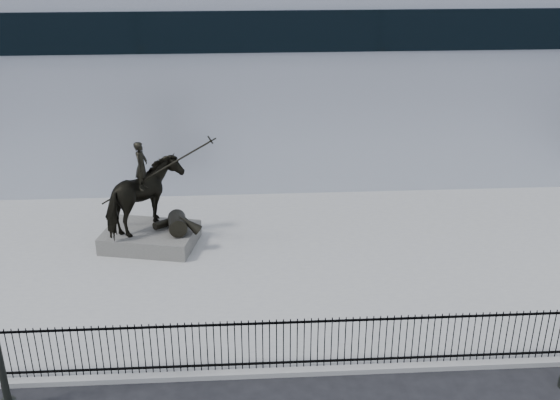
{
  "coord_description": "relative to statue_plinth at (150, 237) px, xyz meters",
  "views": [
    {
      "loc": [
        -1.15,
        -12.83,
        11.15
      ],
      "look_at": [
        0.0,
        6.0,
        2.91
      ],
      "focal_mm": 42.0,
      "sensor_mm": 36.0,
      "label": 1
    }
  ],
  "objects": [
    {
      "name": "statue_plinth",
      "position": [
        0.0,
        0.0,
        0.0
      ],
      "size": [
        3.61,
        2.84,
        0.6
      ],
      "primitive_type": "cube",
      "rotation": [
        0.0,
        0.0,
        -0.21
      ],
      "color": "#504E49",
      "rests_on": "plaza"
    },
    {
      "name": "building",
      "position": [
        4.54,
        11.46,
        4.05
      ],
      "size": [
        44.0,
        14.0,
        9.0
      ],
      "primitive_type": "cube",
      "color": "#B3B8C3",
      "rests_on": "ground"
    },
    {
      "name": "plaza",
      "position": [
        4.54,
        -1.54,
        -0.38
      ],
      "size": [
        30.0,
        12.0,
        0.15
      ],
      "primitive_type": "cube",
      "color": "gray",
      "rests_on": "ground"
    },
    {
      "name": "equestrian_statue",
      "position": [
        0.06,
        -0.01,
        1.56
      ],
      "size": [
        4.04,
        2.94,
        3.49
      ],
      "rotation": [
        0.0,
        0.0,
        -0.21
      ],
      "color": "black",
      "rests_on": "statue_plinth"
    },
    {
      "name": "picket_fence",
      "position": [
        4.54,
        -7.29,
        0.45
      ],
      "size": [
        22.1,
        0.1,
        1.5
      ],
      "color": "black",
      "rests_on": "plaza"
    }
  ]
}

